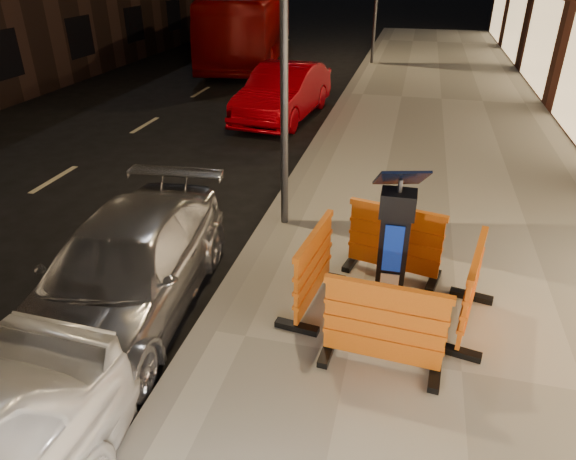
% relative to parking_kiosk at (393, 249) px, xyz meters
% --- Properties ---
extents(ground_plane, '(120.00, 120.00, 0.00)m').
position_rel_parking_kiosk_xyz_m(ground_plane, '(-2.12, -0.85, -1.09)').
color(ground_plane, black).
rests_on(ground_plane, ground).
extents(sidewalk, '(6.00, 60.00, 0.15)m').
position_rel_parking_kiosk_xyz_m(sidewalk, '(0.88, -0.85, -1.01)').
color(sidewalk, gray).
rests_on(sidewalk, ground).
extents(kerb, '(0.30, 60.00, 0.15)m').
position_rel_parking_kiosk_xyz_m(kerb, '(-2.12, -0.85, -1.01)').
color(kerb, slate).
rests_on(kerb, ground).
extents(parking_kiosk, '(0.68, 0.68, 1.88)m').
position_rel_parking_kiosk_xyz_m(parking_kiosk, '(0.00, 0.00, 0.00)').
color(parking_kiosk, black).
rests_on(parking_kiosk, sidewalk).
extents(barrier_front, '(1.38, 0.65, 1.05)m').
position_rel_parking_kiosk_xyz_m(barrier_front, '(0.00, -0.95, -0.42)').
color(barrier_front, orange).
rests_on(barrier_front, sidewalk).
extents(barrier_back, '(1.43, 0.83, 1.05)m').
position_rel_parking_kiosk_xyz_m(barrier_back, '(0.00, 0.95, -0.42)').
color(barrier_back, orange).
rests_on(barrier_back, sidewalk).
extents(barrier_kerbside, '(0.72, 1.40, 1.05)m').
position_rel_parking_kiosk_xyz_m(barrier_kerbside, '(-0.95, 0.00, -0.42)').
color(barrier_kerbside, orange).
rests_on(barrier_kerbside, sidewalk).
extents(barrier_bldgside, '(0.81, 1.43, 1.05)m').
position_rel_parking_kiosk_xyz_m(barrier_bldgside, '(0.95, 0.00, -0.42)').
color(barrier_bldgside, orange).
rests_on(barrier_bldgside, sidewalk).
extents(car_silver, '(2.13, 4.48, 1.26)m').
position_rel_parking_kiosk_xyz_m(car_silver, '(-3.28, -0.56, -1.09)').
color(car_silver, silver).
rests_on(car_silver, ground).
extents(car_red, '(1.99, 4.62, 1.48)m').
position_rel_parking_kiosk_xyz_m(car_red, '(-3.55, 8.75, -1.09)').
color(car_red, '#AD020D').
rests_on(car_red, ground).
extents(bus_doubledecker, '(4.28, 11.19, 3.04)m').
position_rel_parking_kiosk_xyz_m(bus_doubledecker, '(-7.25, 17.37, -1.09)').
color(bus_doubledecker, '#7D0303').
rests_on(bus_doubledecker, ground).
extents(street_lamp_mid, '(0.12, 0.12, 6.00)m').
position_rel_parking_kiosk_xyz_m(street_lamp_mid, '(-1.87, 2.15, 2.06)').
color(street_lamp_mid, '#3F3F44').
rests_on(street_lamp_mid, sidewalk).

